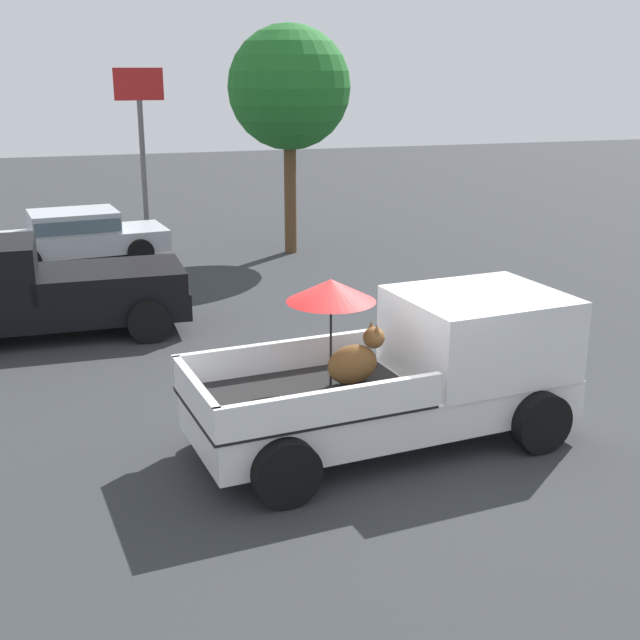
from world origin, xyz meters
TOP-DOWN VIEW (x-y plane):
  - ground_plane at (0.00, 0.00)m, footprint 80.00×80.00m
  - pickup_truck_main at (0.47, 0.05)m, footprint 5.21×2.66m
  - pickup_truck_red at (-4.27, 6.18)m, footprint 4.81×2.19m
  - parked_sedan_near at (-3.47, 12.20)m, footprint 4.47×2.35m
  - motel_sign at (-1.38, 15.71)m, footprint 1.40×0.16m
  - tree_by_lot at (2.01, 11.80)m, footprint 3.14×3.14m

SIDE VIEW (x-z plane):
  - ground_plane at x=0.00m, z-range 0.00..0.00m
  - parked_sedan_near at x=-3.47m, z-range 0.08..1.41m
  - pickup_truck_red at x=-4.27m, z-range -0.03..1.77m
  - pickup_truck_main at x=0.47m, z-range -0.17..2.10m
  - motel_sign at x=-1.38m, z-range 0.99..5.75m
  - tree_by_lot at x=2.01m, z-range 1.32..7.17m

